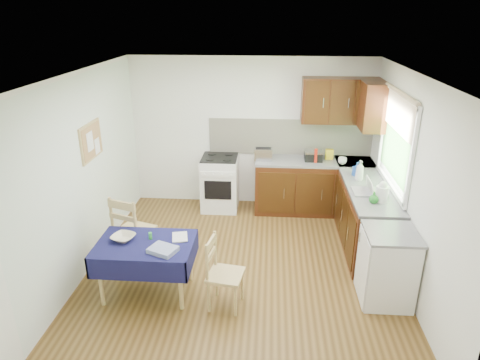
# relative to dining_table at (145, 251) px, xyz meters

# --- Properties ---
(floor) EXTENTS (4.20, 4.20, 0.00)m
(floor) POSITION_rel_dining_table_xyz_m (1.09, 0.62, -0.57)
(floor) COLOR #4F3515
(floor) RESTS_ON ground
(ceiling) EXTENTS (4.00, 4.20, 0.02)m
(ceiling) POSITION_rel_dining_table_xyz_m (1.09, 0.62, 1.93)
(ceiling) COLOR white
(ceiling) RESTS_ON wall_back
(wall_back) EXTENTS (4.00, 0.02, 2.50)m
(wall_back) POSITION_rel_dining_table_xyz_m (1.09, 2.72, 0.68)
(wall_back) COLOR white
(wall_back) RESTS_ON ground
(wall_front) EXTENTS (4.00, 0.02, 2.50)m
(wall_front) POSITION_rel_dining_table_xyz_m (1.09, -1.48, 0.68)
(wall_front) COLOR white
(wall_front) RESTS_ON ground
(wall_left) EXTENTS (0.02, 4.20, 2.50)m
(wall_left) POSITION_rel_dining_table_xyz_m (-0.91, 0.62, 0.68)
(wall_left) COLOR white
(wall_left) RESTS_ON ground
(wall_right) EXTENTS (0.02, 4.20, 2.50)m
(wall_right) POSITION_rel_dining_table_xyz_m (3.09, 0.62, 0.68)
(wall_right) COLOR white
(wall_right) RESTS_ON ground
(base_cabinets) EXTENTS (1.90, 2.30, 0.86)m
(base_cabinets) POSITION_rel_dining_table_xyz_m (2.44, 1.88, -0.14)
(base_cabinets) COLOR #321A08
(base_cabinets) RESTS_ON ground
(worktop_back) EXTENTS (1.90, 0.60, 0.04)m
(worktop_back) POSITION_rel_dining_table_xyz_m (2.14, 2.42, 0.31)
(worktop_back) COLOR slate
(worktop_back) RESTS_ON base_cabinets
(worktop_right) EXTENTS (0.60, 1.70, 0.04)m
(worktop_right) POSITION_rel_dining_table_xyz_m (2.79, 1.27, 0.31)
(worktop_right) COLOR slate
(worktop_right) RESTS_ON base_cabinets
(worktop_corner) EXTENTS (0.60, 0.60, 0.04)m
(worktop_corner) POSITION_rel_dining_table_xyz_m (2.79, 2.42, 0.31)
(worktop_corner) COLOR slate
(worktop_corner) RESTS_ON base_cabinets
(splashback) EXTENTS (2.70, 0.02, 0.60)m
(splashback) POSITION_rel_dining_table_xyz_m (1.74, 2.71, 0.63)
(splashback) COLOR #EFE6CB
(splashback) RESTS_ON wall_back
(upper_cabinets) EXTENTS (1.20, 0.85, 0.70)m
(upper_cabinets) POSITION_rel_dining_table_xyz_m (2.61, 2.42, 1.28)
(upper_cabinets) COLOR #321A08
(upper_cabinets) RESTS_ON wall_back
(stove) EXTENTS (0.60, 0.61, 0.92)m
(stove) POSITION_rel_dining_table_xyz_m (0.59, 2.42, -0.11)
(stove) COLOR white
(stove) RESTS_ON ground
(window) EXTENTS (0.04, 1.48, 1.26)m
(window) POSITION_rel_dining_table_xyz_m (3.06, 1.32, 1.08)
(window) COLOR #2A5824
(window) RESTS_ON wall_right
(fridge) EXTENTS (0.58, 0.60, 0.89)m
(fridge) POSITION_rel_dining_table_xyz_m (2.79, 0.07, -0.13)
(fridge) COLOR white
(fridge) RESTS_ON ground
(corkboard) EXTENTS (0.04, 0.62, 0.47)m
(corkboard) POSITION_rel_dining_table_xyz_m (-0.89, 0.92, 1.03)
(corkboard) COLOR tan
(corkboard) RESTS_ON wall_left
(dining_table) EXTENTS (1.12, 0.76, 0.67)m
(dining_table) POSITION_rel_dining_table_xyz_m (0.00, 0.00, 0.00)
(dining_table) COLOR #0D1037
(dining_table) RESTS_ON ground
(chair_far) EXTENTS (0.56, 0.56, 1.00)m
(chair_far) POSITION_rel_dining_table_xyz_m (-0.35, 0.58, -0.04)
(chair_far) COLOR tan
(chair_far) RESTS_ON ground
(chair_near) EXTENTS (0.44, 0.44, 0.86)m
(chair_near) POSITION_rel_dining_table_xyz_m (0.91, -0.17, -0.11)
(chair_near) COLOR tan
(chair_near) RESTS_ON ground
(toaster) EXTENTS (0.29, 0.18, 0.22)m
(toaster) POSITION_rel_dining_table_xyz_m (1.31, 2.37, 0.43)
(toaster) COLOR #B7B7BC
(toaster) RESTS_ON worktop_back
(sandwich_press) EXTENTS (0.28, 0.24, 0.16)m
(sandwich_press) POSITION_rel_dining_table_xyz_m (2.11, 2.41, 0.41)
(sandwich_press) COLOR black
(sandwich_press) RESTS_ON worktop_back
(sauce_bottle) EXTENTS (0.05, 0.05, 0.23)m
(sauce_bottle) POSITION_rel_dining_table_xyz_m (2.14, 2.31, 0.45)
(sauce_bottle) COLOR #B21F0E
(sauce_bottle) RESTS_ON worktop_back
(yellow_packet) EXTENTS (0.13, 0.09, 0.16)m
(yellow_packet) POSITION_rel_dining_table_xyz_m (2.38, 2.49, 0.41)
(yellow_packet) COLOR gold
(yellow_packet) RESTS_ON worktop_back
(dish_rack) EXTENTS (0.43, 0.33, 0.20)m
(dish_rack) POSITION_rel_dining_table_xyz_m (2.75, 1.14, 0.36)
(dish_rack) COLOR gray
(dish_rack) RESTS_ON worktop_right
(kettle) EXTENTS (0.16, 0.16, 0.27)m
(kettle) POSITION_rel_dining_table_xyz_m (2.84, 0.87, 0.45)
(kettle) COLOR white
(kettle) RESTS_ON worktop_right
(cup) EXTENTS (0.18, 0.18, 0.11)m
(cup) POSITION_rel_dining_table_xyz_m (2.56, 2.26, 0.39)
(cup) COLOR white
(cup) RESTS_ON worktop_back
(soap_bottle_a) EXTENTS (0.14, 0.14, 0.30)m
(soap_bottle_a) POSITION_rel_dining_table_xyz_m (2.69, 1.58, 0.48)
(soap_bottle_a) COLOR white
(soap_bottle_a) RESTS_ON worktop_right
(soap_bottle_b) EXTENTS (0.13, 0.13, 0.21)m
(soap_bottle_b) POSITION_rel_dining_table_xyz_m (2.69, 1.76, 0.44)
(soap_bottle_b) COLOR #1C46A4
(soap_bottle_b) RESTS_ON worktop_right
(soap_bottle_c) EXTENTS (0.16, 0.16, 0.15)m
(soap_bottle_c) POSITION_rel_dining_table_xyz_m (2.73, 0.81, 0.41)
(soap_bottle_c) COLOR #217C25
(soap_bottle_c) RESTS_ON worktop_right
(plate_bowl) EXTENTS (0.33, 0.33, 0.06)m
(plate_bowl) POSITION_rel_dining_table_xyz_m (-0.26, 0.05, 0.14)
(plate_bowl) COLOR beige
(plate_bowl) RESTS_ON dining_table
(book) EXTENTS (0.22, 0.27, 0.02)m
(book) POSITION_rel_dining_table_xyz_m (0.29, 0.13, 0.11)
(book) COLOR white
(book) RESTS_ON dining_table
(spice_jar) EXTENTS (0.04, 0.04, 0.08)m
(spice_jar) POSITION_rel_dining_table_xyz_m (0.04, 0.10, 0.15)
(spice_jar) COLOR green
(spice_jar) RESTS_ON dining_table
(tea_towel) EXTENTS (0.36, 0.32, 0.05)m
(tea_towel) POSITION_rel_dining_table_xyz_m (0.26, -0.17, 0.13)
(tea_towel) COLOR navy
(tea_towel) RESTS_ON dining_table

